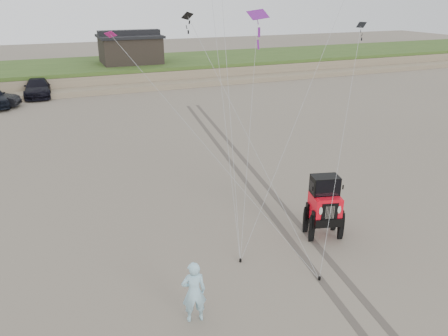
{
  "coord_description": "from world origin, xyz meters",
  "views": [
    {
      "loc": [
        -6.99,
        -10.67,
        8.49
      ],
      "look_at": [
        -1.33,
        3.0,
        2.6
      ],
      "focal_mm": 35.0,
      "sensor_mm": 36.0,
      "label": 1
    }
  ],
  "objects_px": {
    "cabin": "(130,48)",
    "jeep": "(324,213)",
    "truck_c": "(38,87)",
    "man": "(194,292)"
  },
  "relations": [
    {
      "from": "cabin",
      "to": "jeep",
      "type": "bearing_deg",
      "value": -90.09
    },
    {
      "from": "truck_c",
      "to": "jeep",
      "type": "relative_size",
      "value": 1.06
    },
    {
      "from": "jeep",
      "to": "man",
      "type": "height_order",
      "value": "jeep"
    },
    {
      "from": "cabin",
      "to": "truck_c",
      "type": "relative_size",
      "value": 1.18
    },
    {
      "from": "cabin",
      "to": "man",
      "type": "relative_size",
      "value": 3.41
    },
    {
      "from": "truck_c",
      "to": "man",
      "type": "xyz_separation_m",
      "value": [
        3.5,
        -32.86,
        0.15
      ]
    },
    {
      "from": "jeep",
      "to": "truck_c",
      "type": "bearing_deg",
      "value": 121.53
    },
    {
      "from": "truck_c",
      "to": "man",
      "type": "height_order",
      "value": "man"
    },
    {
      "from": "cabin",
      "to": "man",
      "type": "distance_m",
      "value": 38.82
    },
    {
      "from": "man",
      "to": "truck_c",
      "type": "bearing_deg",
      "value": -75.55
    }
  ]
}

